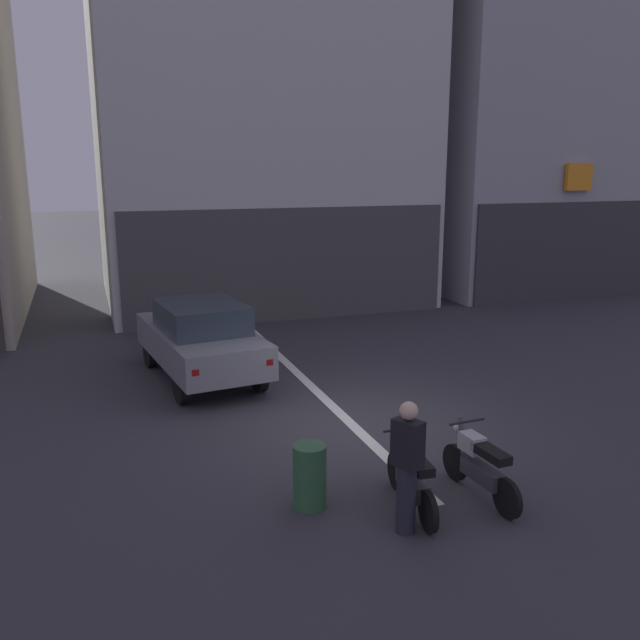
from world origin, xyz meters
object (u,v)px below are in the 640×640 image
Objects in this scene: car_grey_crossing_near at (201,338)px; motorcycle_red_row_leftmost at (411,475)px; person_by_motorcycles at (407,466)px; trash_bin at (310,476)px; motorcycle_silver_row_left_mid at (480,465)px.

motorcycle_red_row_leftmost is (1.62, -6.29, -0.43)m from car_grey_crossing_near.
person_by_motorcycles is 1.96× the size of trash_bin.
motorcycle_silver_row_left_mid is at bearing -2.36° from motorcycle_red_row_leftmost.
person_by_motorcycles is 1.40m from trash_bin.
car_grey_crossing_near is 2.56× the size of motorcycle_silver_row_left_mid.
trash_bin is (-0.90, 0.98, -0.43)m from person_by_motorcycles.
motorcycle_red_row_leftmost is 1.00m from motorcycle_silver_row_left_mid.
car_grey_crossing_near reaches higher than trash_bin.
car_grey_crossing_near is 5.84m from trash_bin.
person_by_motorcycles is at bearing -160.92° from motorcycle_silver_row_left_mid.
car_grey_crossing_near reaches higher than motorcycle_silver_row_left_mid.
motorcycle_silver_row_left_mid is 1.97× the size of trash_bin.
motorcycle_red_row_leftmost is 1.31m from trash_bin.
person_by_motorcycles is at bearing -47.60° from trash_bin.
motorcycle_silver_row_left_mid is 2.28m from trash_bin.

